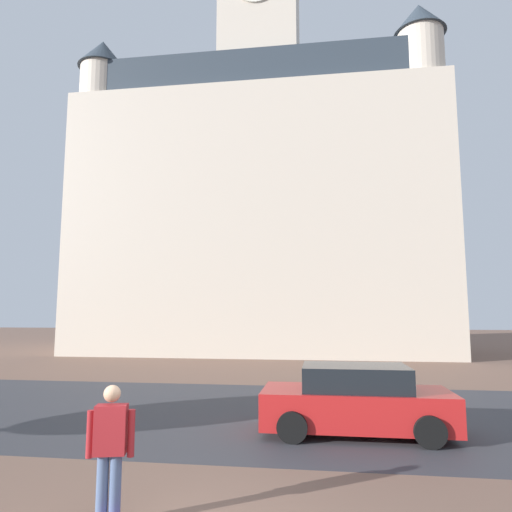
% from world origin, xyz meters
% --- Properties ---
extents(ground_plane, '(120.00, 120.00, 0.00)m').
position_xyz_m(ground_plane, '(0.00, 10.00, 0.00)').
color(ground_plane, brown).
extents(street_asphalt_strip, '(120.00, 8.85, 0.00)m').
position_xyz_m(street_asphalt_strip, '(0.00, 7.75, 0.00)').
color(street_asphalt_strip, '#38383D').
rests_on(street_asphalt_strip, ground_plane).
extents(landmark_building, '(24.34, 11.38, 34.04)m').
position_xyz_m(landmark_building, '(-2.36, 26.81, 10.73)').
color(landmark_building, beige).
rests_on(landmark_building, ground_plane).
extents(person_skater, '(0.60, 0.36, 1.73)m').
position_xyz_m(person_skater, '(-1.00, 0.93, 0.96)').
color(person_skater, slate).
rests_on(person_skater, ground_plane).
extents(car_red, '(4.13, 2.04, 1.49)m').
position_xyz_m(car_red, '(2.46, 5.80, 0.71)').
color(car_red, red).
rests_on(car_red, ground_plane).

